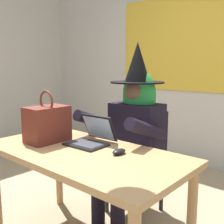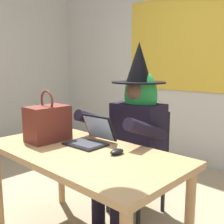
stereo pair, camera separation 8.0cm
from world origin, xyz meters
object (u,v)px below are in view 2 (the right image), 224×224
(desk_main, at_px, (81,163))
(handbag, at_px, (48,123))
(chair_at_desk, at_px, (142,155))
(laptop, at_px, (91,137))
(person_costumed, at_px, (134,125))
(computer_mouse, at_px, (117,152))

(desk_main, xyz_separation_m, handbag, (-0.36, -0.02, 0.22))
(chair_at_desk, height_order, handbag, handbag)
(laptop, bearing_deg, chair_at_desk, 84.68)
(chair_at_desk, height_order, laptop, laptop)
(person_costumed, height_order, laptop, person_costumed)
(person_costumed, xyz_separation_m, computer_mouse, (0.28, -0.49, -0.06))
(desk_main, relative_size, person_costumed, 0.98)
(desk_main, relative_size, chair_at_desk, 1.60)
(desk_main, xyz_separation_m, chair_at_desk, (-0.05, 0.72, -0.13))
(computer_mouse, bearing_deg, desk_main, -154.43)
(person_costumed, bearing_deg, handbag, -28.97)
(handbag, bearing_deg, chair_at_desk, 67.18)
(laptop, bearing_deg, handbag, -152.42)
(chair_at_desk, xyz_separation_m, handbag, (-0.31, -0.74, 0.35))
(person_costumed, bearing_deg, desk_main, 2.27)
(laptop, bearing_deg, person_costumed, 83.77)
(person_costumed, relative_size, handbag, 3.85)
(desk_main, height_order, laptop, laptop)
(handbag, bearing_deg, person_costumed, 63.13)
(desk_main, relative_size, handbag, 3.76)
(person_costumed, height_order, computer_mouse, person_costumed)
(chair_at_desk, bearing_deg, computer_mouse, 24.40)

